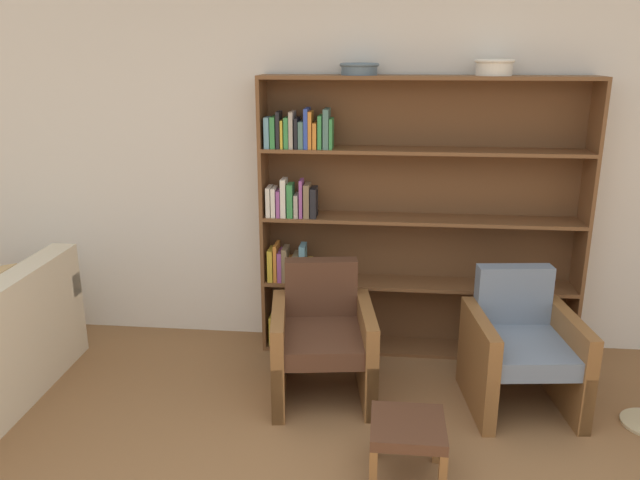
# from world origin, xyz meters

# --- Properties ---
(wall_back) EXTENTS (12.00, 0.06, 2.75)m
(wall_back) POSITION_xyz_m (0.00, 2.85, 1.38)
(wall_back) COLOR silver
(wall_back) RESTS_ON ground
(bookshelf) EXTENTS (2.27, 0.30, 2.01)m
(bookshelf) POSITION_xyz_m (0.14, 2.68, 1.00)
(bookshelf) COLOR brown
(bookshelf) RESTS_ON ground
(bowl_sage) EXTENTS (0.27, 0.27, 0.08)m
(bowl_sage) POSITION_xyz_m (-0.12, 2.66, 2.05)
(bowl_sage) COLOR slate
(bowl_sage) RESTS_ON bookshelf
(bowl_terracotta) EXTENTS (0.26, 0.26, 0.11)m
(bowl_terracotta) POSITION_xyz_m (0.76, 2.66, 2.07)
(bowl_terracotta) COLOR silver
(bowl_terracotta) RESTS_ON bookshelf
(armchair_leather) EXTENTS (0.73, 0.76, 0.84)m
(armchair_leather) POSITION_xyz_m (-0.30, 1.97, 0.38)
(armchair_leather) COLOR brown
(armchair_leather) RESTS_ON ground
(armchair_cushioned) EXTENTS (0.72, 0.75, 0.84)m
(armchair_cushioned) POSITION_xyz_m (0.95, 1.97, 0.38)
(armchair_cushioned) COLOR brown
(armchair_cushioned) RESTS_ON ground
(footstool) EXTENTS (0.38, 0.38, 0.35)m
(footstool) POSITION_xyz_m (0.23, 1.13, 0.29)
(footstool) COLOR brown
(footstool) RESTS_ON ground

